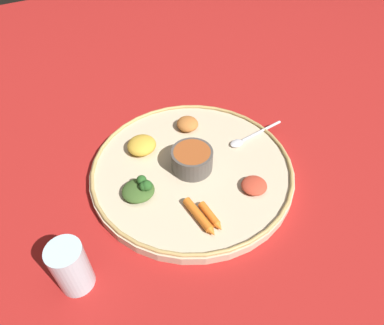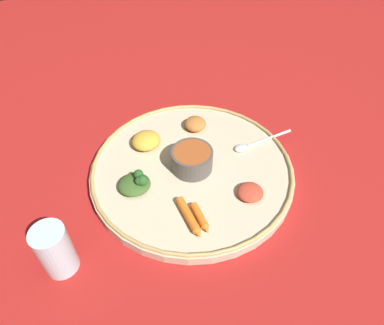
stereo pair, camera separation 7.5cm
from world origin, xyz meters
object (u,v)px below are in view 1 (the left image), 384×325
(spoon, at_px, (248,138))
(drinking_glass, at_px, (72,269))
(center_bowl, at_px, (192,159))
(carrot_near_spoon, at_px, (200,217))
(carrot_outer, at_px, (211,216))
(greens_pile, at_px, (140,189))

(spoon, bearing_deg, drinking_glass, 17.33)
(center_bowl, distance_m, drinking_glass, 0.32)
(carrot_near_spoon, bearing_deg, carrot_outer, 155.41)
(spoon, bearing_deg, carrot_near_spoon, 33.75)
(spoon, distance_m, carrot_outer, 0.25)
(center_bowl, relative_size, carrot_near_spoon, 0.93)
(drinking_glass, bearing_deg, greens_pile, -146.10)
(center_bowl, xyz_separation_m, spoon, (-0.16, -0.02, -0.02))
(spoon, height_order, carrot_near_spoon, carrot_near_spoon)
(spoon, bearing_deg, greens_pile, 6.07)
(carrot_near_spoon, bearing_deg, drinking_glass, -0.34)
(center_bowl, bearing_deg, spoon, -174.15)
(carrot_outer, relative_size, drinking_glass, 0.67)
(carrot_outer, bearing_deg, drinking_glass, -2.30)
(carrot_near_spoon, bearing_deg, greens_pile, -56.32)
(carrot_near_spoon, relative_size, drinking_glass, 0.92)
(carrot_outer, bearing_deg, carrot_near_spoon, -24.59)
(spoon, distance_m, drinking_glass, 0.48)
(greens_pile, xyz_separation_m, carrot_outer, (-0.10, 0.12, -0.01))
(center_bowl, xyz_separation_m, carrot_near_spoon, (0.05, 0.13, -0.02))
(center_bowl, relative_size, drinking_glass, 0.85)
(spoon, height_order, drinking_glass, drinking_glass)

